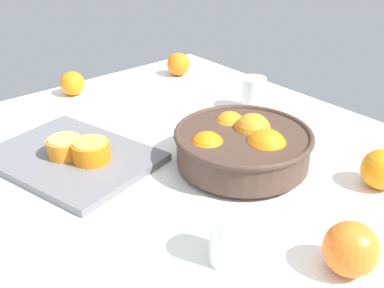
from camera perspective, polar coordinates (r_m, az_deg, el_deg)
The scene contains 12 objects.
ground_plane at distance 94.48cm, azimuth 0.32°, elevation -5.03°, with size 128.26×104.95×3.00cm, color white.
fruit_bowl at distance 96.12cm, azimuth 6.15°, elevation -0.27°, with size 28.16×28.16×10.53cm.
juice_glass at distance 72.86cm, azimuth 4.56°, elevation -11.63°, with size 6.25×6.25×8.38cm.
second_glass at distance 123.65cm, azimuth 7.41°, elevation 5.85°, with size 6.36×6.36×8.63cm.
cutting_board at distance 102.52cm, azimuth -14.33°, elevation -1.63°, with size 33.63×25.27×1.63cm, color slate.
orange_half_0 at distance 101.31cm, azimuth -15.09°, elevation -0.33°, with size 7.47×7.47×3.93cm.
orange_half_1 at distance 98.14cm, azimuth -12.11°, elevation -0.83°, with size 7.79×7.79×4.20cm.
orange_half_2 at distance 101.17cm, azimuth -14.82°, elevation -0.49°, with size 6.74×6.74×3.44cm.
loose_orange_0 at distance 96.30cm, azimuth 21.93°, elevation -2.86°, with size 7.74×7.74×7.74cm, color orange.
loose_orange_1 at distance 74.17cm, azimuth 18.65°, elevation -11.93°, with size 8.31×8.31×8.31cm, color orange.
loose_orange_2 at distance 147.62cm, azimuth -1.66°, elevation 9.62°, with size 7.06×7.06×7.06cm, color orange.
loose_orange_3 at distance 136.33cm, azimuth -14.25°, elevation 7.11°, with size 6.75×6.75×6.75cm, color orange.
Camera 1 is at (60.18, -51.56, 49.93)cm, focal length 44.11 mm.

